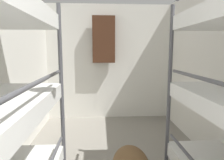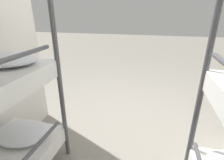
{
  "view_description": "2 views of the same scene",
  "coord_description": "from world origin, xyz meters",
  "views": [
    {
      "loc": [
        -0.18,
        0.26,
        1.4
      ],
      "look_at": [
        0.02,
        3.6,
        0.91
      ],
      "focal_mm": 32.0,
      "sensor_mm": 36.0,
      "label": 1
    },
    {
      "loc": [
        -0.22,
        1.91,
        1.45
      ],
      "look_at": [
        0.12,
        0.51,
        0.88
      ],
      "focal_mm": 28.0,
      "sensor_mm": 36.0,
      "label": 2
    }
  ],
  "objects": [
    {
      "name": "wall_back",
      "position": [
        0.0,
        4.39,
        1.16
      ],
      "size": [
        2.61,
        0.06,
        2.32
      ],
      "color": "silver",
      "rests_on": "ground_plane"
    },
    {
      "name": "hanging_coat",
      "position": [
        -0.1,
        4.24,
        1.62
      ],
      "size": [
        0.44,
        0.12,
        0.9
      ],
      "color": "#472819"
    }
  ]
}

